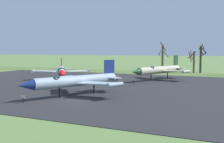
# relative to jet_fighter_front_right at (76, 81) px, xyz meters

# --- Properties ---
(ground_plane) EXTENTS (600.00, 600.00, 0.00)m
(ground_plane) POSITION_rel_jet_fighter_front_right_xyz_m (1.74, -2.38, -2.03)
(ground_plane) COLOR #607F42
(asphalt_apron) EXTENTS (83.79, 44.99, 0.05)m
(asphalt_apron) POSITION_rel_jet_fighter_front_right_xyz_m (1.74, 11.12, -2.01)
(asphalt_apron) COLOR #28282B
(asphalt_apron) RESTS_ON ground
(grass_verge_strip) EXTENTS (143.79, 12.00, 0.06)m
(grass_verge_strip) POSITION_rel_jet_fighter_front_right_xyz_m (1.74, 39.61, -2.00)
(grass_verge_strip) COLOR #557034
(grass_verge_strip) RESTS_ON ground
(jet_fighter_front_right) EXTENTS (11.51, 13.73, 4.61)m
(jet_fighter_front_right) POSITION_rel_jet_fighter_front_right_xyz_m (0.00, 0.00, 0.00)
(jet_fighter_front_right) COLOR #8EA3B2
(jet_fighter_front_right) RESTS_ON ground
(info_placard_front_right) EXTENTS (0.50, 0.35, 0.89)m
(info_placard_front_right) POSITION_rel_jet_fighter_front_right_xyz_m (-2.79, -6.59, -1.48)
(info_placard_front_right) COLOR black
(info_placard_front_right) RESTS_ON ground
(jet_fighter_rear_center) EXTENTS (10.95, 14.68, 4.94)m
(jet_fighter_rear_center) POSITION_rel_jet_fighter_front_right_xyz_m (5.25, 22.69, 0.08)
(jet_fighter_rear_center) COLOR #B7B293
(jet_fighter_rear_center) RESTS_ON ground
(info_placard_rear_center) EXTENTS (0.61, 0.44, 0.91)m
(info_placard_rear_center) POSITION_rel_jet_fighter_front_right_xyz_m (2.43, 15.82, -1.44)
(info_placard_rear_center) COLOR black
(info_placard_rear_center) RESTS_ON ground
(jet_fighter_rear_left) EXTENTS (11.52, 12.57, 4.41)m
(jet_fighter_rear_left) POSITION_rel_jet_fighter_front_right_xyz_m (-11.56, 13.54, -0.05)
(jet_fighter_rear_left) COLOR silver
(jet_fighter_rear_left) RESTS_ON ground
(info_placard_rear_left) EXTENTS (0.63, 0.36, 0.99)m
(info_placard_rear_left) POSITION_rel_jet_fighter_front_right_xyz_m (-7.21, 6.11, -1.39)
(info_placard_rear_left) COLOR black
(info_placard_rear_left) RESTS_ON ground
(bare_tree_far_left) EXTENTS (2.74, 2.69, 8.44)m
(bare_tree_far_left) POSITION_rel_jet_fighter_front_right_xyz_m (1.04, 44.17, 2.25)
(bare_tree_far_left) COLOR brown
(bare_tree_far_left) RESTS_ON ground
(bare_tree_left_of_center) EXTENTS (1.99, 3.15, 6.16)m
(bare_tree_left_of_center) POSITION_rel_jet_fighter_front_right_xyz_m (9.37, 43.27, 1.31)
(bare_tree_left_of_center) COLOR brown
(bare_tree_left_of_center) RESTS_ON ground
(bare_tree_center) EXTENTS (2.13, 3.00, 7.80)m
(bare_tree_center) POSITION_rel_jet_fighter_front_right_xyz_m (11.28, 44.18, 2.04)
(bare_tree_center) COLOR #42382D
(bare_tree_center) RESTS_ON ground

